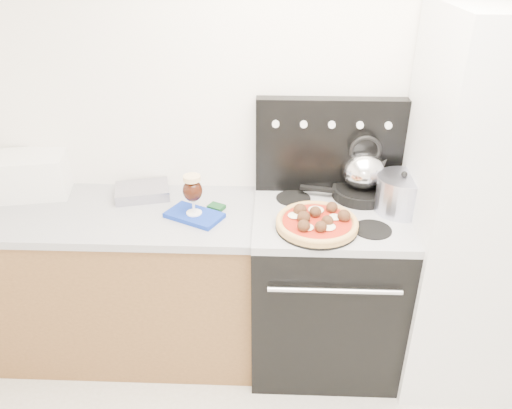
{
  "coord_description": "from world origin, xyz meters",
  "views": [
    {
      "loc": [
        -0.21,
        -0.98,
        2.14
      ],
      "look_at": [
        -0.28,
        1.05,
        1.03
      ],
      "focal_mm": 35.0,
      "sensor_mm": 36.0,
      "label": 1
    }
  ],
  "objects_px": {
    "fridge": "(477,213)",
    "stock_pot": "(401,195)",
    "skillet": "(361,192)",
    "tea_kettle": "(364,167)",
    "pizza_pan": "(317,227)",
    "pizza": "(317,221)",
    "toaster_oven": "(33,174)",
    "beer_glass": "(193,195)",
    "stove_body": "(324,291)",
    "oven_mitt": "(194,215)",
    "base_cabinet": "(124,284)"
  },
  "relations": [
    {
      "from": "oven_mitt",
      "to": "tea_kettle",
      "type": "relative_size",
      "value": 1.14
    },
    {
      "from": "tea_kettle",
      "to": "stock_pot",
      "type": "distance_m",
      "value": 0.24
    },
    {
      "from": "pizza_pan",
      "to": "skillet",
      "type": "bearing_deg",
      "value": 52.47
    },
    {
      "from": "fridge",
      "to": "toaster_oven",
      "type": "distance_m",
      "value": 2.28
    },
    {
      "from": "fridge",
      "to": "stock_pot",
      "type": "bearing_deg",
      "value": 169.47
    },
    {
      "from": "stove_body",
      "to": "stock_pot",
      "type": "distance_m",
      "value": 0.67
    },
    {
      "from": "base_cabinet",
      "to": "stove_body",
      "type": "distance_m",
      "value": 1.11
    },
    {
      "from": "skillet",
      "to": "oven_mitt",
      "type": "bearing_deg",
      "value": -165.75
    },
    {
      "from": "toaster_oven",
      "to": "stock_pot",
      "type": "relative_size",
      "value": 1.43
    },
    {
      "from": "pizza_pan",
      "to": "stock_pot",
      "type": "bearing_deg",
      "value": 23.69
    },
    {
      "from": "toaster_oven",
      "to": "beer_glass",
      "type": "height_order",
      "value": "beer_glass"
    },
    {
      "from": "pizza_pan",
      "to": "pizza",
      "type": "distance_m",
      "value": 0.03
    },
    {
      "from": "base_cabinet",
      "to": "stove_body",
      "type": "bearing_deg",
      "value": -1.3
    },
    {
      "from": "toaster_oven",
      "to": "pizza",
      "type": "xyz_separation_m",
      "value": [
        1.48,
        -0.35,
        -0.05
      ]
    },
    {
      "from": "pizza_pan",
      "to": "stock_pot",
      "type": "relative_size",
      "value": 1.57
    },
    {
      "from": "toaster_oven",
      "to": "pizza",
      "type": "relative_size",
      "value": 0.92
    },
    {
      "from": "stove_body",
      "to": "toaster_oven",
      "type": "height_order",
      "value": "toaster_oven"
    },
    {
      "from": "oven_mitt",
      "to": "pizza_pan",
      "type": "distance_m",
      "value": 0.61
    },
    {
      "from": "stove_body",
      "to": "stock_pot",
      "type": "height_order",
      "value": "stock_pot"
    },
    {
      "from": "toaster_oven",
      "to": "oven_mitt",
      "type": "height_order",
      "value": "toaster_oven"
    },
    {
      "from": "stove_body",
      "to": "oven_mitt",
      "type": "xyz_separation_m",
      "value": [
        -0.67,
        -0.03,
        0.47
      ]
    },
    {
      "from": "stove_body",
      "to": "toaster_oven",
      "type": "bearing_deg",
      "value": 172.66
    },
    {
      "from": "fridge",
      "to": "beer_glass",
      "type": "xyz_separation_m",
      "value": [
        -1.37,
        -0.01,
        0.08
      ]
    },
    {
      "from": "base_cabinet",
      "to": "skillet",
      "type": "height_order",
      "value": "skillet"
    },
    {
      "from": "toaster_oven",
      "to": "pizza_pan",
      "type": "distance_m",
      "value": 1.53
    },
    {
      "from": "beer_glass",
      "to": "pizza",
      "type": "distance_m",
      "value": 0.61
    },
    {
      "from": "pizza_pan",
      "to": "skillet",
      "type": "relative_size",
      "value": 1.29
    },
    {
      "from": "fridge",
      "to": "pizza_pan",
      "type": "distance_m",
      "value": 0.79
    },
    {
      "from": "pizza_pan",
      "to": "tea_kettle",
      "type": "distance_m",
      "value": 0.45
    },
    {
      "from": "stock_pot",
      "to": "pizza",
      "type": "bearing_deg",
      "value": -156.31
    },
    {
      "from": "toaster_oven",
      "to": "tea_kettle",
      "type": "xyz_separation_m",
      "value": [
        1.74,
        -0.02,
        0.08
      ]
    },
    {
      "from": "toaster_oven",
      "to": "skillet",
      "type": "distance_m",
      "value": 1.74
    },
    {
      "from": "pizza",
      "to": "stock_pot",
      "type": "xyz_separation_m",
      "value": [
        0.42,
        0.19,
        0.05
      ]
    },
    {
      "from": "base_cabinet",
      "to": "oven_mitt",
      "type": "xyz_separation_m",
      "value": [
        0.43,
        -0.06,
        0.48
      ]
    },
    {
      "from": "skillet",
      "to": "beer_glass",
      "type": "bearing_deg",
      "value": -165.75
    },
    {
      "from": "pizza",
      "to": "skillet",
      "type": "height_order",
      "value": "pizza"
    },
    {
      "from": "base_cabinet",
      "to": "fridge",
      "type": "distance_m",
      "value": 1.88
    },
    {
      "from": "oven_mitt",
      "to": "beer_glass",
      "type": "height_order",
      "value": "beer_glass"
    },
    {
      "from": "pizza_pan",
      "to": "toaster_oven",
      "type": "bearing_deg",
      "value": 166.9
    },
    {
      "from": "tea_kettle",
      "to": "pizza",
      "type": "bearing_deg",
      "value": -138.46
    },
    {
      "from": "base_cabinet",
      "to": "pizza_pan",
      "type": "bearing_deg",
      "value": -9.36
    },
    {
      "from": "pizza_pan",
      "to": "tea_kettle",
      "type": "relative_size",
      "value": 1.6
    },
    {
      "from": "oven_mitt",
      "to": "stock_pot",
      "type": "xyz_separation_m",
      "value": [
        1.02,
        0.07,
        0.1
      ]
    },
    {
      "from": "pizza",
      "to": "skillet",
      "type": "xyz_separation_m",
      "value": [
        0.25,
        0.33,
        -0.01
      ]
    },
    {
      "from": "skillet",
      "to": "tea_kettle",
      "type": "distance_m",
      "value": 0.15
    },
    {
      "from": "oven_mitt",
      "to": "skillet",
      "type": "xyz_separation_m",
      "value": [
        0.85,
        0.22,
        0.04
      ]
    },
    {
      "from": "stock_pot",
      "to": "beer_glass",
      "type": "bearing_deg",
      "value": -175.95
    },
    {
      "from": "stove_body",
      "to": "fridge",
      "type": "height_order",
      "value": "fridge"
    },
    {
      "from": "tea_kettle",
      "to": "toaster_oven",
      "type": "bearing_deg",
      "value": 168.5
    },
    {
      "from": "fridge",
      "to": "stock_pot",
      "type": "xyz_separation_m",
      "value": [
        -0.36,
        0.07,
        0.06
      ]
    }
  ]
}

